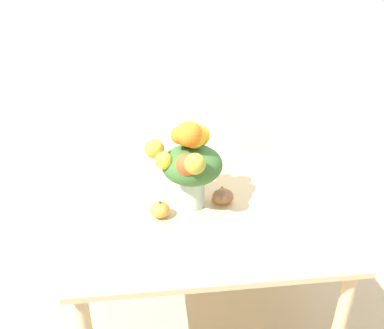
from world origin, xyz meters
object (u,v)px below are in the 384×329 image
flower_vase (190,160)px  pumpkin (160,210)px  turkey_figurine (222,194)px  dining_chair_near_window (211,162)px

flower_vase → pumpkin: (-0.16, -0.08, -0.23)m
flower_vase → turkey_figurine: flower_vase is taller
pumpkin → dining_chair_near_window: size_ratio=0.10×
pumpkin → dining_chair_near_window: dining_chair_near_window is taller
pumpkin → turkey_figurine: 0.35m
flower_vase → pumpkin: bearing=-152.7°
pumpkin → dining_chair_near_window: 1.17m
flower_vase → turkey_figurine: size_ratio=3.15×
pumpkin → turkey_figurine: (0.34, 0.10, 0.01)m
pumpkin → dining_chair_near_window: bearing=67.3°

